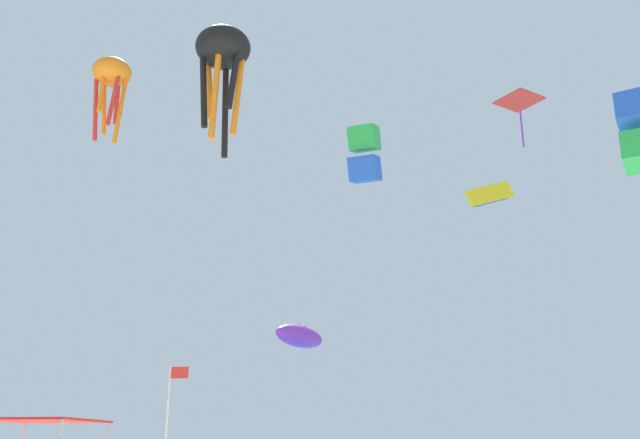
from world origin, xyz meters
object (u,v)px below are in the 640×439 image
Objects in this scene: kite_octopus_black at (223,54)px; kite_box_blue at (639,131)px; canopy_tent at (42,425)px; kite_parafoil_yellow at (490,194)px; kite_box_green at (365,154)px; banner_flag at (169,424)px; kite_inflatable_purple at (300,336)px; kite_diamond_red at (519,103)px; kite_octopus_orange at (112,76)px.

kite_octopus_black is 18.98m from kite_box_blue.
kite_parafoil_yellow is at bearing 56.70° from canopy_tent.
kite_box_green is at bearing 67.11° from canopy_tent.
kite_box_green is (-10.67, 13.38, 5.62)m from kite_box_blue.
banner_flag is 19.04m from kite_octopus_black.
kite_inflatable_purple is (0.85, 19.28, 5.58)m from banner_flag.
kite_box_blue is 0.77× the size of kite_box_green.
kite_box_green reaches higher than kite_parafoil_yellow.
kite_box_green is at bearing -28.95° from kite_box_blue.
kite_diamond_red is 0.67× the size of kite_inflatable_purple.
kite_box_blue is at bearing 66.43° from kite_parafoil_yellow.
kite_box_blue is at bearing 140.76° from kite_box_green.
kite_diamond_red reaches higher than kite_octopus_orange.
banner_flag is at bearing 9.98° from kite_diamond_red.
kite_parafoil_yellow is (13.89, 13.86, -2.81)m from kite_octopus_black.
canopy_tent is 0.95× the size of kite_diamond_red.
kite_parafoil_yellow reaches higher than kite_box_blue.
banner_flag is at bearing -49.72° from kite_octopus_black.
kite_inflatable_purple is at bearing 111.90° from kite_octopus_black.
kite_octopus_black is 2.19× the size of kite_box_blue.
kite_diamond_red is 9.75m from kite_box_green.
kite_octopus_orange reaches higher than kite_box_blue.
kite_octopus_orange is 14.76m from kite_box_green.
kite_parafoil_yellow is (12.74, 21.29, 14.68)m from banner_flag.
kite_diamond_red is at bearing -61.71° from kite_box_blue.
kite_box_green is at bearing -35.71° from kite_diamond_red.
kite_box_blue is 0.64× the size of kite_octopus_orange.
kite_parafoil_yellow reaches higher than canopy_tent.
kite_inflatable_purple is at bearing -23.31° from kite_parafoil_yellow.
kite_inflatable_purple is at bearing -25.12° from kite_box_blue.
kite_inflatable_purple is (-13.48, 2.28, -13.23)m from kite_diamond_red.
banner_flag is 18.97m from kite_box_blue.
kite_octopus_black is 18.25m from kite_diamond_red.
kite_diamond_red is at bearing 127.97° from kite_octopus_orange.
banner_flag is 0.92× the size of kite_octopus_orange.
kite_diamond_red reaches higher than canopy_tent.
kite_octopus_orange is (-19.69, -13.41, 2.27)m from kite_parafoil_yellow.
kite_diamond_red is at bearing 49.86° from banner_flag.
banner_flag is 1.23× the size of kite_parafoil_yellow.
kite_octopus_black reaches higher than kite_box_blue.
kite_parafoil_yellow is 23.93m from kite_octopus_orange.
kite_box_blue reaches higher than banner_flag.
kite_diamond_red is (-1.43, 14.05, 8.67)m from kite_box_blue.
kite_parafoil_yellow is at bearing -134.77° from kite_box_green.
banner_flag is 1.32× the size of kite_diamond_red.
kite_box_blue is at bearing -111.80° from kite_inflatable_purple.
kite_inflatable_purple reaches higher than canopy_tent.
kite_octopus_orange is (-5.81, 0.45, -0.55)m from kite_octopus_black.
kite_inflatable_purple reaches higher than banner_flag.
canopy_tent is at bearing -67.99° from kite_octopus_black.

